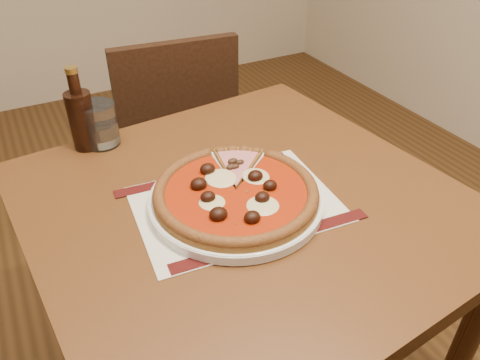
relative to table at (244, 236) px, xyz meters
name	(u,v)px	position (x,y,z in m)	size (l,w,h in m)	color
table	(244,236)	(0.00, 0.00, 0.00)	(0.87, 0.87, 0.75)	brown
chair_far	(174,133)	(0.12, 0.76, -0.17)	(0.43, 0.43, 0.85)	black
placemat	(236,204)	(-0.02, -0.01, 0.10)	(0.38, 0.27, 0.00)	beige
plate	(236,200)	(-0.02, -0.01, 0.11)	(0.33, 0.33, 0.02)	white
pizza	(236,192)	(-0.03, -0.01, 0.13)	(0.31, 0.31, 0.04)	olive
ham_slice	(244,163)	(0.04, 0.07, 0.13)	(0.12, 0.15, 0.02)	olive
water_glass	(99,124)	(-0.19, 0.34, 0.15)	(0.08, 0.08, 0.10)	white
bottle	(81,118)	(-0.23, 0.34, 0.18)	(0.06, 0.06, 0.19)	black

